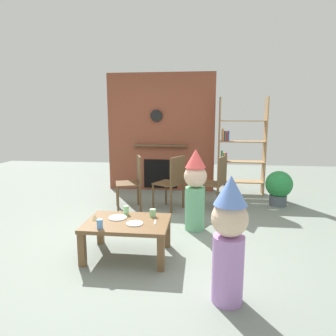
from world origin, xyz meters
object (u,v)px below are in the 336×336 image
at_px(child_in_pink, 195,188).
at_px(dining_chair_right, 216,180).
at_px(bookshelf, 238,149).
at_px(paper_cup_near_right, 126,210).
at_px(dining_chair_left, 134,179).
at_px(dining_chair_middle, 173,180).
at_px(paper_cup_center, 153,213).
at_px(child_with_cone_hat, 229,237).
at_px(birthday_cake_slice, 95,217).
at_px(paper_cup_near_left, 100,224).
at_px(coffee_table, 127,227).
at_px(paper_plate_front, 135,223).
at_px(paper_plate_rear, 118,218).
at_px(potted_plant_tall, 279,186).

height_order(child_in_pink, dining_chair_right, child_in_pink).
bearing_deg(bookshelf, paper_cup_near_right, -121.06).
distance_m(dining_chair_left, dining_chair_middle, 0.66).
height_order(paper_cup_center, child_with_cone_hat, child_with_cone_hat).
distance_m(birthday_cake_slice, child_in_pink, 1.39).
xyz_separation_m(birthday_cake_slice, dining_chair_left, (0.05, 1.67, 0.08)).
distance_m(paper_cup_near_right, dining_chair_left, 1.47).
xyz_separation_m(paper_cup_near_left, dining_chair_left, (-0.09, 1.91, 0.06)).
distance_m(coffee_table, paper_plate_front, 0.14).
relative_size(coffee_table, child_with_cone_hat, 0.84).
xyz_separation_m(paper_plate_front, dining_chair_middle, (0.24, 1.75, 0.10)).
distance_m(coffee_table, dining_chair_right, 2.05).
bearing_deg(paper_plate_rear, paper_plate_front, -34.13).
relative_size(paper_cup_near_left, dining_chair_left, 0.11).
xyz_separation_m(dining_chair_middle, dining_chair_right, (0.71, 0.07, 0.00)).
distance_m(paper_cup_near_right, child_in_pink, 1.02).
xyz_separation_m(coffee_table, potted_plant_tall, (2.15, 2.15, 0.00)).
height_order(paper_plate_front, birthday_cake_slice, birthday_cake_slice).
xyz_separation_m(paper_cup_near_right, paper_cup_center, (0.32, -0.04, -0.01)).
height_order(paper_plate_front, dining_chair_left, dining_chair_left).
height_order(dining_chair_right, potted_plant_tall, dining_chair_right).
xyz_separation_m(paper_cup_near_right, paper_plate_front, (0.17, -0.30, -0.05)).
xyz_separation_m(paper_cup_near_left, paper_plate_front, (0.32, 0.17, -0.04)).
relative_size(dining_chair_left, potted_plant_tall, 1.49).
height_order(paper_cup_near_left, paper_plate_front, paper_cup_near_left).
xyz_separation_m(paper_cup_near_left, child_with_cone_hat, (1.25, -0.47, 0.12)).
relative_size(paper_cup_near_left, potted_plant_tall, 0.16).
relative_size(paper_cup_near_right, potted_plant_tall, 0.17).
distance_m(paper_cup_near_right, paper_plate_front, 0.35).
height_order(paper_plate_rear, dining_chair_middle, dining_chair_middle).
bearing_deg(bookshelf, coffee_table, -117.94).
relative_size(paper_cup_near_right, paper_plate_front, 0.58).
xyz_separation_m(bookshelf, coffee_table, (-1.52, -2.87, -0.56)).
height_order(coffee_table, paper_cup_center, paper_cup_center).
bearing_deg(child_in_pink, birthday_cake_slice, -11.90).
bearing_deg(dining_chair_middle, paper_cup_near_left, 102.85).
relative_size(dining_chair_middle, dining_chair_right, 1.00).
bearing_deg(birthday_cake_slice, child_with_cone_hat, -26.93).
bearing_deg(paper_cup_near_right, child_with_cone_hat, -40.26).
height_order(dining_chair_middle, potted_plant_tall, dining_chair_middle).
relative_size(paper_cup_near_left, paper_plate_front, 0.55).
distance_m(paper_cup_near_left, paper_plate_front, 0.37).
relative_size(dining_chair_right, potted_plant_tall, 1.49).
bearing_deg(dining_chair_left, paper_cup_near_right, 81.29).
bearing_deg(paper_cup_near_left, paper_plate_front, 26.99).
bearing_deg(child_in_pink, bookshelf, -161.62).
height_order(paper_cup_near_right, paper_plate_rear, paper_cup_near_right).
bearing_deg(paper_plate_rear, dining_chair_middle, 73.55).
height_order(birthday_cake_slice, potted_plant_tall, potted_plant_tall).
bearing_deg(potted_plant_tall, paper_cup_center, -134.02).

